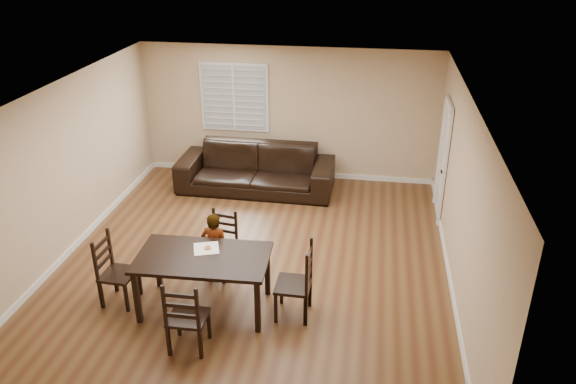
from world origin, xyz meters
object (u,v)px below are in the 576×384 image
object	(u,v)px
child	(215,248)
sofa	(256,169)
chair_right	(303,284)
donut	(208,247)
chair_near	(224,241)
chair_left	(110,272)
chair_far	(184,322)
dining_table	(203,262)

from	to	relation	value
child	sofa	distance (m)	3.25
chair_right	child	size ratio (longest dim) A/B	0.96
donut	chair_near	bearing A→B (deg)	92.14
chair_left	donut	world-z (taller)	chair_left
sofa	chair_right	bearing A→B (deg)	-68.70
chair_far	chair_right	world-z (taller)	chair_right
dining_table	chair_far	bearing A→B (deg)	-90.21
chair_far	chair_left	size ratio (longest dim) A/B	1.00
chair_near	chair_far	distance (m)	2.03
dining_table	child	xyz separation A→B (m)	(-0.02, 0.64, -0.17)
dining_table	donut	xyz separation A→B (m)	(0.01, 0.20, 0.11)
chair_near	chair_far	xyz separation A→B (m)	(0.05, -2.03, 0.05)
chair_left	sofa	distance (m)	4.11
child	donut	world-z (taller)	child
dining_table	sofa	bearing A→B (deg)	89.56
donut	dining_table	bearing A→B (deg)	-94.22
chair_far	donut	world-z (taller)	chair_far
chair_near	sofa	xyz separation A→B (m)	(-0.10, 2.79, 0.02)
dining_table	chair_near	xyz separation A→B (m)	(-0.02, 1.10, -0.32)
dining_table	child	world-z (taller)	child
chair_right	chair_near	bearing A→B (deg)	-127.12
sofa	child	bearing A→B (deg)	-87.84
chair_left	donut	distance (m)	1.42
chair_far	child	distance (m)	1.57
chair_near	donut	distance (m)	1.00
chair_far	sofa	world-z (taller)	chair_far
dining_table	sofa	xyz separation A→B (m)	(-0.11, 3.89, -0.29)
chair_left	chair_right	distance (m)	2.68
chair_far	sofa	xyz separation A→B (m)	(-0.15, 4.82, -0.02)
chair_right	sofa	xyz separation A→B (m)	(-1.46, 3.85, -0.05)
sofa	chair_far	bearing A→B (deg)	-87.71
chair_left	sofa	bearing A→B (deg)	-14.09
chair_far	chair_right	xyz separation A→B (m)	(1.31, 0.97, 0.03)
chair_near	sofa	world-z (taller)	chair_near
dining_table	child	bearing A→B (deg)	90.00
dining_table	chair_left	xyz separation A→B (m)	(-1.34, -0.04, -0.27)
donut	chair_far	bearing A→B (deg)	-89.17
dining_table	chair_far	xyz separation A→B (m)	(0.03, -0.93, -0.27)
chair_near	chair_far	bearing A→B (deg)	-79.59
chair_left	donut	xyz separation A→B (m)	(1.35, 0.24, 0.38)
chair_near	chair_right	bearing A→B (deg)	-28.87
dining_table	chair_near	distance (m)	1.15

